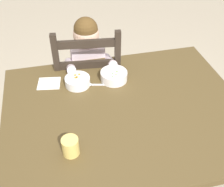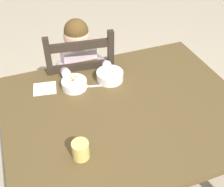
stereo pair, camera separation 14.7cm
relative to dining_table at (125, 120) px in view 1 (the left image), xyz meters
name	(u,v)px [view 1 (the left image)]	position (x,y,z in m)	size (l,w,h in m)	color
ground_plane	(122,183)	(0.00, 0.00, -0.61)	(8.00, 8.00, 0.00)	tan
dining_table	(125,120)	(0.00, 0.00, 0.00)	(1.28, 1.02, 0.70)	brown
dining_chair	(89,84)	(-0.11, 0.56, -0.15)	(0.47, 0.47, 0.95)	#2D241B
child_figure	(89,64)	(-0.11, 0.55, 0.03)	(0.32, 0.31, 0.97)	silver
bowl_of_peas	(114,76)	(0.00, 0.26, 0.12)	(0.16, 0.16, 0.06)	white
bowl_of_carrots	(78,81)	(-0.22, 0.26, 0.12)	(0.15, 0.15, 0.05)	white
spoon	(92,85)	(-0.14, 0.24, 0.09)	(0.14, 0.05, 0.01)	silver
drinking_cup	(70,146)	(-0.31, -0.23, 0.13)	(0.08, 0.08, 0.09)	#E3C864
paper_napkin	(49,83)	(-0.38, 0.31, 0.09)	(0.13, 0.12, 0.00)	white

